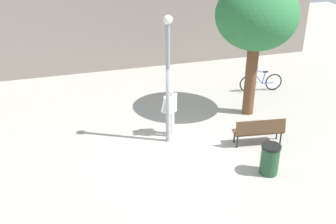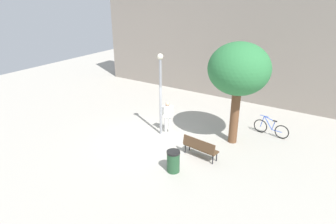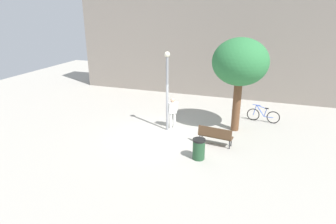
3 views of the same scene
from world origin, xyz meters
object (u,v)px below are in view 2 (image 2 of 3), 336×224
(lamppost, at_px, (161,88))
(plaza_tree, at_px, (239,70))
(trash_bin, at_px, (173,161))
(person_by_lamppost, at_px, (168,115))
(park_bench, at_px, (200,147))
(bicycle_blue, at_px, (271,128))

(lamppost, bearing_deg, plaza_tree, 18.81)
(lamppost, distance_m, trash_bin, 3.94)
(lamppost, height_order, person_by_lamppost, lamppost)
(lamppost, height_order, park_bench, lamppost)
(bicycle_blue, height_order, trash_bin, bicycle_blue)
(park_bench, relative_size, plaza_tree, 0.34)
(park_bench, bearing_deg, person_by_lamppost, 151.49)
(plaza_tree, distance_m, bicycle_blue, 3.86)
(person_by_lamppost, distance_m, bicycle_blue, 5.25)
(park_bench, height_order, bicycle_blue, bicycle_blue)
(trash_bin, bearing_deg, lamppost, 132.16)
(plaza_tree, bearing_deg, trash_bin, -106.83)
(lamppost, relative_size, person_by_lamppost, 2.48)
(person_by_lamppost, relative_size, park_bench, 1.01)
(person_by_lamppost, height_order, trash_bin, person_by_lamppost)
(park_bench, distance_m, trash_bin, 1.57)
(person_by_lamppost, relative_size, bicycle_blue, 0.93)
(lamppost, relative_size, trash_bin, 4.51)
(lamppost, distance_m, bicycle_blue, 5.93)
(person_by_lamppost, xyz_separation_m, plaza_tree, (3.22, 0.80, 2.61))
(park_bench, distance_m, bicycle_blue, 4.38)
(bicycle_blue, bearing_deg, park_bench, -117.99)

